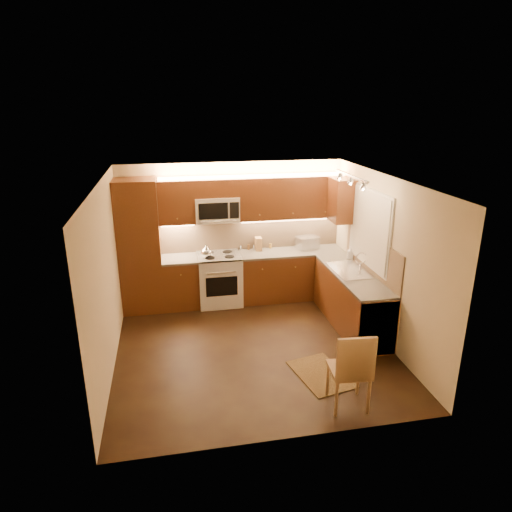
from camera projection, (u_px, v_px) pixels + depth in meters
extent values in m
cube|color=black|center=(253.00, 347.00, 6.85)|extent=(4.00, 4.00, 0.01)
cube|color=beige|center=(253.00, 181.00, 6.04)|extent=(4.00, 4.00, 0.01)
cube|color=#C5B490|center=(233.00, 231.00, 8.30)|extent=(4.00, 0.01, 2.50)
cube|color=#C5B490|center=(290.00, 338.00, 4.59)|extent=(4.00, 0.01, 2.50)
cube|color=#C5B490|center=(106.00, 279.00, 6.08)|extent=(0.01, 4.00, 2.50)
cube|color=#C5B490|center=(384.00, 260.00, 6.81)|extent=(0.01, 4.00, 2.50)
cube|color=#4B2410|center=(140.00, 247.00, 7.76)|extent=(0.70, 0.60, 2.30)
cube|color=#4B2410|center=(181.00, 283.00, 8.11)|extent=(0.62, 0.60, 0.86)
cube|color=#3E3C38|center=(180.00, 259.00, 7.96)|extent=(0.62, 0.60, 0.04)
cube|color=#4B2410|center=(291.00, 275.00, 8.48)|extent=(1.92, 0.60, 0.86)
cube|color=#3E3C38|center=(292.00, 252.00, 8.33)|extent=(1.92, 0.60, 0.04)
cube|color=#4B2410|center=(351.00, 301.00, 7.39)|extent=(0.60, 2.00, 0.86)
cube|color=#3E3C38|center=(353.00, 275.00, 7.24)|extent=(0.60, 2.00, 0.04)
cube|color=silver|center=(370.00, 320.00, 6.74)|extent=(0.58, 0.60, 0.84)
cube|color=tan|center=(252.00, 233.00, 8.37)|extent=(3.30, 0.02, 0.60)
cube|color=tan|center=(372.00, 255.00, 7.19)|extent=(0.02, 2.00, 0.60)
cube|color=#4B2410|center=(176.00, 202.00, 7.76)|extent=(0.62, 0.35, 0.75)
cube|color=#4B2410|center=(291.00, 197.00, 8.12)|extent=(1.92, 0.35, 0.75)
cube|color=#4B2410|center=(216.00, 187.00, 7.81)|extent=(0.76, 0.35, 0.31)
cube|color=#4B2410|center=(342.00, 200.00, 7.87)|extent=(0.35, 0.50, 0.75)
cube|color=silver|center=(370.00, 228.00, 7.20)|extent=(0.03, 1.44, 1.24)
cube|color=silver|center=(369.00, 228.00, 7.20)|extent=(0.02, 1.36, 1.16)
cube|color=silver|center=(351.00, 176.00, 6.70)|extent=(0.04, 1.20, 0.03)
cube|color=silver|center=(307.00, 243.00, 8.44)|extent=(0.43, 0.37, 0.23)
cube|color=#9B7146|center=(258.00, 244.00, 8.34)|extent=(0.11, 0.18, 0.24)
cylinder|color=silver|center=(241.00, 248.00, 8.37)|extent=(0.05, 0.05, 0.09)
cylinder|color=brown|center=(249.00, 247.00, 8.39)|extent=(0.05, 0.05, 0.10)
cylinder|color=silver|center=(254.00, 247.00, 8.36)|extent=(0.05, 0.05, 0.11)
cylinder|color=olive|center=(270.00, 246.00, 8.47)|extent=(0.05, 0.05, 0.09)
imported|color=white|center=(350.00, 252.00, 7.93)|extent=(0.11, 0.11, 0.20)
cube|color=black|center=(321.00, 374.00, 6.15)|extent=(0.79, 1.02, 0.01)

